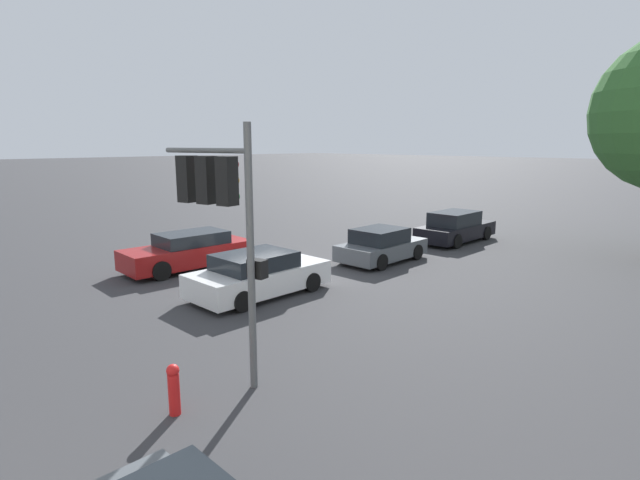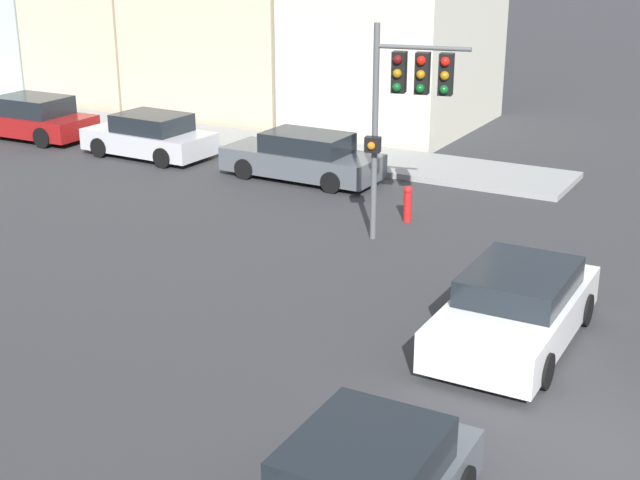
{
  "view_description": "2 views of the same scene",
  "coord_description": "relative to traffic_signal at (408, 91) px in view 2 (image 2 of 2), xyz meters",
  "views": [
    {
      "loc": [
        11.68,
        14.11,
        4.62
      ],
      "look_at": [
        0.43,
        2.98,
        1.53
      ],
      "focal_mm": 28.0,
      "sensor_mm": 36.0,
      "label": 1
    },
    {
      "loc": [
        -11.65,
        -1.63,
        6.96
      ],
      "look_at": [
        0.98,
        5.43,
        1.84
      ],
      "focal_mm": 50.0,
      "sensor_mm": 36.0,
      "label": 2
    }
  ],
  "objects": [
    {
      "name": "ground_plane",
      "position": [
        -6.37,
        -6.22,
        -3.53
      ],
      "size": [
        300.0,
        300.0,
        0.0
      ],
      "primitive_type": "plane",
      "color": "#333335"
    },
    {
      "name": "crossing_car_1",
      "position": [
        -3.88,
        -3.87,
        -2.89
      ],
      "size": [
        4.4,
        2.06,
        1.34
      ],
      "rotation": [
        0.0,
        0.0,
        3.15
      ],
      "color": "silver",
      "rests_on": "ground_plane"
    },
    {
      "name": "parked_car_2",
      "position": [
        3.61,
        15.67,
        -2.84
      ],
      "size": [
        2.13,
        4.59,
        1.47
      ],
      "rotation": [
        0.0,
        0.0,
        1.6
      ],
      "color": "maroon",
      "rests_on": "ground_plane"
    },
    {
      "name": "fire_hydrant",
      "position": [
        1.46,
        0.56,
        -3.05
      ],
      "size": [
        0.22,
        0.22,
        0.92
      ],
      "color": "red",
      "rests_on": "ground_plane"
    },
    {
      "name": "parked_car_0",
      "position": [
        3.58,
        4.79,
        -2.88
      ],
      "size": [
        1.88,
        4.68,
        1.38
      ],
      "rotation": [
        0.0,
        0.0,
        1.56
      ],
      "color": "#4C5156",
      "rests_on": "ground_plane"
    },
    {
      "name": "traffic_signal",
      "position": [
        0.0,
        0.0,
        0.0
      ],
      "size": [
        0.9,
        2.2,
        4.98
      ],
      "rotation": [
        0.0,
        0.0,
        3.35
      ],
      "color": "#515456",
      "rests_on": "ground_plane"
    },
    {
      "name": "parked_car_1",
      "position": [
        3.54,
        10.4,
        -2.88
      ],
      "size": [
        2.07,
        4.24,
        1.39
      ],
      "rotation": [
        0.0,
        0.0,
        1.54
      ],
      "color": "#B7B7BC",
      "rests_on": "ground_plane"
    }
  ]
}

